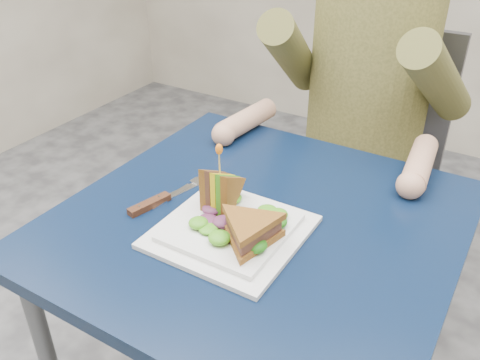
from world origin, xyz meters
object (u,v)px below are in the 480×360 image
Objects in this scene: plate at (231,230)px; sandwich_upright at (220,191)px; table at (258,248)px; diner at (372,48)px; knife at (157,201)px; sandwich_flat at (250,231)px; fork at (180,191)px; chair at (367,154)px.

sandwich_upright reaches higher than plate.
diner reaches higher than table.
diner is 0.72m from knife.
table is 0.66m from diner.
knife is (-0.20, -0.07, 0.09)m from table.
diner reaches higher than knife.
sandwich_upright is at bearing 139.26° from plate.
sandwich_flat is 0.25m from fork.
knife is (-0.18, 0.01, -0.00)m from plate.
chair is 0.39m from diner.
knife is (-0.13, -0.04, -0.05)m from sandwich_upright.
sandwich_upright is at bearing -96.31° from diner.
knife is at bearing -165.10° from sandwich_upright.
chair is (0.00, 0.72, -0.11)m from table.
sandwich_flat is at bearing -87.01° from diner.
knife is (-0.24, 0.03, -0.04)m from sandwich_flat.
sandwich_upright is at bearing -95.37° from chair.
chair is 6.80× the size of sandwich_upright.
fork is (-0.12, 0.02, -0.05)m from sandwich_upright.
diner reaches higher than fork.
plate is (-0.02, -0.79, 0.20)m from chair.
sandwich_upright is at bearing 146.87° from sandwich_flat.
table is at bearing 18.14° from knife.
diner is at bearing 72.88° from fork.
sandwich_upright is (-0.05, 0.04, 0.05)m from plate.
knife is at bearing 171.72° from sandwich_flat.
fork is (-0.17, 0.07, -0.01)m from plate.
table is at bearing 110.03° from sandwich_flat.
sandwich_flat is 1.08× the size of fork.
sandwich_upright reaches higher than sandwich_flat.
chair reaches higher than table.
diner is at bearing 73.23° from knife.
plate is at bearing -3.06° from knife.
sandwich_upright reaches higher than table.
fork is at bearing 157.85° from plate.
table is 5.49× the size of sandwich_upright.
chair is 0.79m from sandwich_upright.
sandwich_upright is 0.14m from knife.
diner reaches higher than sandwich_flat.
chair reaches higher than sandwich_flat.
plate is 0.07m from sandwich_flat.
plate reaches higher than knife.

